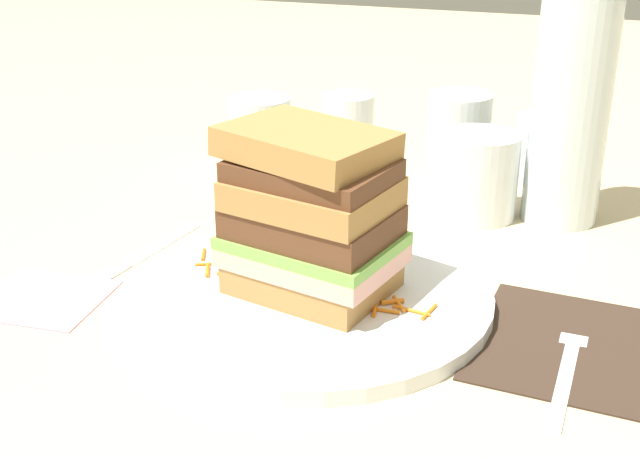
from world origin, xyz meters
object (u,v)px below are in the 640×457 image
empty_tumbler_1 (260,132)px  fork (570,356)px  empty_tumbler_2 (348,128)px  main_plate (308,295)px  knife (125,264)px  juice_glass (479,179)px  napkin_dark (572,345)px  sandwich (307,214)px  water_bottle (573,85)px  empty_tumbler_0 (458,138)px  napkin_pink (43,298)px  empty_tumbler_3 (545,148)px

empty_tumbler_1 → fork: bearing=-40.9°
fork → empty_tumbler_2: size_ratio=2.06×
main_plate → knife: main_plate is taller
juice_glass → napkin_dark: bearing=-64.5°
sandwich → fork: size_ratio=0.88×
sandwich → napkin_dark: sandwich is taller
water_bottle → juice_glass: bearing=-166.3°
main_plate → fork: 0.21m
empty_tumbler_0 → napkin_pink: size_ratio=1.00×
juice_glass → empty_tumbler_3: bearing=68.7°
sandwich → juice_glass: 0.25m
main_plate → water_bottle: bearing=54.6°
knife → napkin_pink: size_ratio=2.02×
sandwich → knife: size_ratio=0.74×
main_plate → juice_glass: juice_glass is taller
sandwich → empty_tumbler_0: (0.06, 0.33, -0.03)m
main_plate → empty_tumbler_0: empty_tumbler_0 is taller
napkin_dark → knife: 0.38m
napkin_dark → empty_tumbler_2: size_ratio=1.93×
juice_glass → empty_tumbler_3: size_ratio=1.19×
main_plate → juice_glass: size_ratio=3.38×
empty_tumbler_3 → napkin_dark: bearing=-80.9°
napkin_dark → empty_tumbler_1: 0.49m
main_plate → empty_tumbler_1: size_ratio=3.58×
empty_tumbler_2 → napkin_pink: empty_tumbler_2 is taller
water_bottle → empty_tumbler_1: water_bottle is taller
water_bottle → empty_tumbler_2: water_bottle is taller
napkin_dark → fork: 0.02m
water_bottle → napkin_pink: size_ratio=3.02×
water_bottle → napkin_pink: bearing=-140.5°
empty_tumbler_3 → napkin_pink: 0.56m
juice_glass → empty_tumbler_3: 0.14m
main_plate → empty_tumbler_2: empty_tumbler_2 is taller
napkin_dark → water_bottle: water_bottle is taller
knife → empty_tumbler_1: 0.30m
empty_tumbler_1 → juice_glass: bearing=-15.4°
empty_tumbler_0 → napkin_pink: bearing=-123.9°
empty_tumbler_3 → main_plate: bearing=-112.5°
water_bottle → empty_tumbler_3: 0.15m
main_plate → knife: 0.18m
water_bottle → sandwich: bearing=-125.5°
juice_glass → water_bottle: 0.13m
water_bottle → empty_tumbler_0: water_bottle is taller
empty_tumbler_3 → napkin_pink: size_ratio=0.73×
sandwich → juice_glass: (0.10, 0.23, -0.04)m
knife → napkin_pink: same height
fork → empty_tumbler_1: (-0.38, 0.33, 0.04)m
main_plate → empty_tumbler_3: (0.15, 0.36, 0.03)m
napkin_dark → fork: bearing=-92.3°
empty_tumbler_2 → napkin_pink: 0.44m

